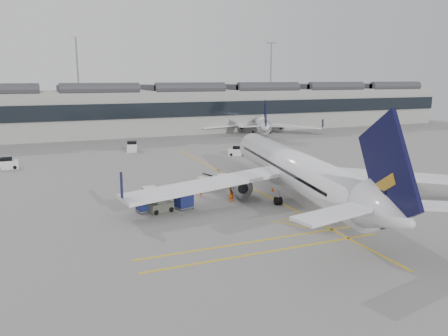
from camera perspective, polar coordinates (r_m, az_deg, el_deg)
name	(u,v)px	position (r m, az deg, el deg)	size (l,w,h in m)	color
ground	(198,212)	(47.24, -3.40, -5.81)	(220.00, 220.00, 0.00)	gray
terminal	(105,110)	(115.76, -15.25, 7.30)	(200.00, 20.45, 12.40)	#9E9E99
light_masts	(91,77)	(129.28, -17.02, 11.33)	(113.00, 0.60, 25.45)	slate
apron_markings	(243,184)	(59.79, 2.54, -2.04)	(0.25, 60.00, 0.01)	gold
airliner_main	(296,170)	(52.31, 9.34, -0.22)	(40.79, 44.92, 12.02)	white
airliner_far	(261,122)	(115.50, 4.89, 5.95)	(29.52, 32.60, 9.26)	white
belt_loader	(209,184)	(57.32, -1.97, -2.04)	(5.06, 3.05, 2.01)	silver
baggage_cart_a	(223,180)	(58.21, -0.17, -1.55)	(1.56, 1.31, 1.58)	gray
baggage_cart_b	(149,193)	(51.99, -9.72, -3.28)	(1.64, 1.36, 1.69)	gray
baggage_cart_c	(184,199)	(48.38, -5.29, -4.11)	(2.22, 1.99, 1.97)	gray
baggage_cart_d	(145,203)	(47.84, -10.30, -4.50)	(2.05, 1.82, 1.86)	gray
ramp_agent_a	(201,189)	(53.09, -2.99, -2.76)	(0.69, 0.46, 1.90)	#EB3F0C
ramp_agent_b	(231,195)	(50.89, 0.86, -3.52)	(0.81, 0.63, 1.67)	orange
pushback_tug	(160,206)	(47.60, -8.31, -4.98)	(2.81, 2.09, 1.41)	#515548
safety_cone_nose	(218,169)	(67.84, -0.79, -0.18)	(0.33, 0.33, 0.46)	#F24C0A
safety_cone_engine	(273,189)	(56.03, 6.38, -2.79)	(0.36, 0.36, 0.50)	#F24C0A
service_van_left	(7,164)	(77.36, -26.52, 0.48)	(3.50, 1.81, 1.78)	silver
service_van_mid	(132,147)	(87.97, -11.90, 2.74)	(2.72, 4.16, 1.97)	silver
service_van_right	(237,151)	(81.28, 1.75, 2.17)	(3.68, 2.93, 1.69)	silver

